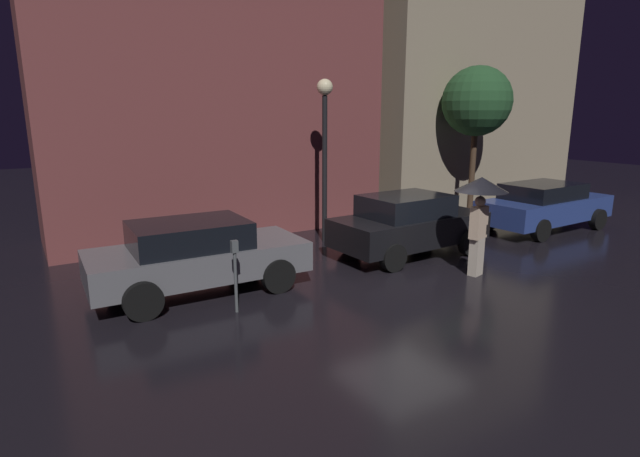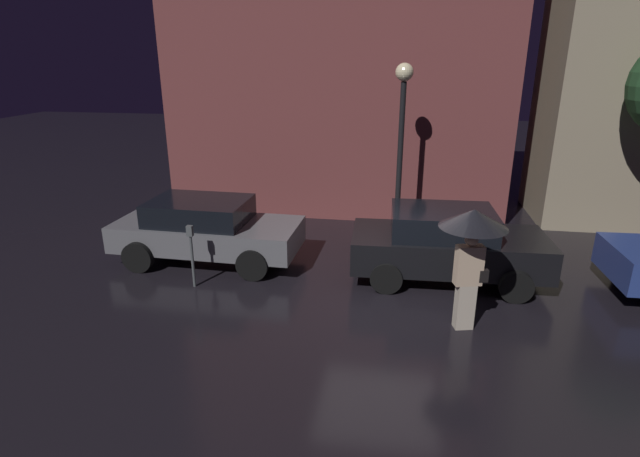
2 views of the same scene
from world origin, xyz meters
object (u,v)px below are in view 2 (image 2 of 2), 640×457
Objects in this scene: pedestrian_with_umbrella at (472,235)px; parking_meter at (192,250)px; parked_car_grey at (206,229)px; street_lamp_near at (402,119)px; parked_car_black at (447,244)px.

pedestrian_with_umbrella is 1.64× the size of parking_meter.
pedestrian_with_umbrella reaches higher than parked_car_grey.
parked_car_grey reaches higher than parking_meter.
street_lamp_near is at bearing 27.59° from parked_car_grey.
pedestrian_with_umbrella is 0.50× the size of street_lamp_near.
pedestrian_with_umbrella is at bearing -8.44° from parking_meter.
parked_car_grey is 5.45m from parked_car_black.
parked_car_black is 0.93× the size of street_lamp_near.
parked_car_black is at bearing -0.19° from parked_car_grey.
pedestrian_with_umbrella is (5.64, -2.22, 0.98)m from parked_car_grey.
parked_car_black is 3.06× the size of parking_meter.
parked_car_grey is at bearing -153.98° from street_lamp_near.
parked_car_grey is 5.39m from street_lamp_near.
street_lamp_near is at bearing 113.10° from parked_car_black.
parked_car_black is 1.87× the size of pedestrian_with_umbrella.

